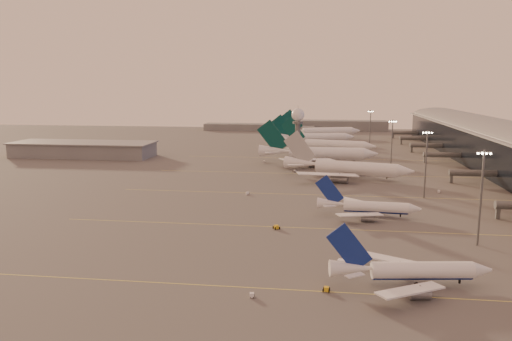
# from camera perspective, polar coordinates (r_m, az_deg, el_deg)

# --- Properties ---
(ground) EXTENTS (700.00, 700.00, 0.00)m
(ground) POSITION_cam_1_polar(r_m,az_deg,el_deg) (138.38, 0.03, -7.54)
(ground) COLOR #565454
(ground) RESTS_ON ground
(taxiway_markings) EXTENTS (180.00, 185.25, 0.02)m
(taxiway_markings) POSITION_cam_1_polar(r_m,az_deg,el_deg) (191.83, 11.22, -2.81)
(taxiway_markings) COLOR #E7DA51
(taxiway_markings) RESTS_ON ground
(hangar) EXTENTS (82.00, 27.00, 8.50)m
(hangar) POSITION_cam_1_polar(r_m,az_deg,el_deg) (306.06, -19.13, 2.32)
(hangar) COLOR slate
(hangar) RESTS_ON ground
(radar_tower) EXTENTS (6.40, 6.40, 31.10)m
(radar_tower) POSITION_cam_1_polar(r_m,az_deg,el_deg) (252.06, 4.80, 5.14)
(radar_tower) COLOR #56595E
(radar_tower) RESTS_ON ground
(mast_a) EXTENTS (3.60, 0.56, 25.00)m
(mast_a) POSITION_cam_1_polar(r_m,az_deg,el_deg) (139.78, 24.34, -2.43)
(mast_a) COLOR #56595E
(mast_a) RESTS_ON ground
(mast_b) EXTENTS (3.60, 0.56, 25.00)m
(mast_b) POSITION_cam_1_polar(r_m,az_deg,el_deg) (191.66, 18.85, 1.02)
(mast_b) COLOR #56595E
(mast_b) RESTS_ON ground
(mast_c) EXTENTS (3.60, 0.56, 25.00)m
(mast_c) POSITION_cam_1_polar(r_m,az_deg,el_deg) (244.67, 15.25, 2.99)
(mast_c) COLOR #56595E
(mast_c) RESTS_ON ground
(mast_d) EXTENTS (3.60, 0.56, 25.00)m
(mast_d) POSITION_cam_1_polar(r_m,az_deg,el_deg) (333.47, 12.92, 4.81)
(mast_d) COLOR #56595E
(mast_d) RESTS_ON ground
(distant_horizon) EXTENTS (165.00, 37.50, 9.00)m
(distant_horizon) POSITION_cam_1_polar(r_m,az_deg,el_deg) (457.84, 5.78, 5.06)
(distant_horizon) COLOR slate
(distant_horizon) RESTS_ON ground
(narrowbody_near) EXTENTS (34.54, 27.40, 13.54)m
(narrowbody_near) POSITION_cam_1_polar(r_m,az_deg,el_deg) (109.99, 17.24, -11.14)
(narrowbody_near) COLOR white
(narrowbody_near) RESTS_ON ground
(narrowbody_mid) EXTENTS (33.15, 26.39, 12.95)m
(narrowbody_mid) POSITION_cam_1_polar(r_m,az_deg,el_deg) (161.79, 12.71, -4.26)
(narrowbody_mid) COLOR white
(narrowbody_mid) RESTS_ON ground
(widebody_white) EXTENTS (57.25, 45.27, 20.61)m
(widebody_white) POSITION_cam_1_polar(r_m,az_deg,el_deg) (224.74, 10.38, -0.02)
(widebody_white) COLOR white
(widebody_white) RESTS_ON ground
(greentail_a) EXTENTS (63.50, 51.32, 23.08)m
(greentail_a) POSITION_cam_1_polar(r_m,az_deg,el_deg) (265.23, 7.11, 1.66)
(greentail_a) COLOR white
(greentail_a) RESTS_ON ground
(greentail_b) EXTENTS (58.01, 46.28, 21.47)m
(greentail_b) POSITION_cam_1_polar(r_m,az_deg,el_deg) (306.83, 8.23, 2.68)
(greentail_b) COLOR white
(greentail_b) RESTS_ON ground
(greentail_c) EXTENTS (57.67, 46.07, 21.25)m
(greentail_c) POSITION_cam_1_polar(r_m,az_deg,el_deg) (348.90, 6.66, 3.56)
(greentail_c) COLOR white
(greentail_c) RESTS_ON ground
(greentail_d) EXTENTS (61.13, 48.63, 22.91)m
(greentail_d) POSITION_cam_1_polar(r_m,az_deg,el_deg) (389.36, 7.55, 4.22)
(greentail_d) COLOR white
(greentail_d) RESTS_ON ground
(gsv_truck_a) EXTENTS (4.90, 2.30, 1.90)m
(gsv_truck_a) POSITION_cam_1_polar(r_m,az_deg,el_deg) (100.54, -0.25, -13.80)
(gsv_truck_a) COLOR white
(gsv_truck_a) RESTS_ON ground
(gsv_tug_near) EXTENTS (2.30, 3.45, 0.93)m
(gsv_tug_near) POSITION_cam_1_polar(r_m,az_deg,el_deg) (104.30, 8.05, -13.30)
(gsv_tug_near) COLOR yellow
(gsv_tug_near) RESTS_ON ground
(gsv_tug_mid) EXTENTS (3.94, 4.47, 1.09)m
(gsv_tug_mid) POSITION_cam_1_polar(r_m,az_deg,el_deg) (144.95, 2.35, -6.50)
(gsv_tug_mid) COLOR yellow
(gsv_tug_mid) RESTS_ON ground
(gsv_truck_b) EXTENTS (6.27, 3.61, 2.39)m
(gsv_truck_b) POSITION_cam_1_polar(r_m,az_deg,el_deg) (170.60, 15.73, -4.14)
(gsv_truck_b) COLOR white
(gsv_truck_b) RESTS_ON ground
(gsv_truck_c) EXTENTS (5.52, 4.79, 2.19)m
(gsv_truck_c) POSITION_cam_1_polar(r_m,az_deg,el_deg) (189.09, -0.88, -2.46)
(gsv_truck_c) COLOR white
(gsv_truck_c) RESTS_ON ground
(gsv_catering_b) EXTENTS (5.02, 2.78, 3.93)m
(gsv_catering_b) POSITION_cam_1_polar(r_m,az_deg,el_deg) (204.90, 20.24, -1.87)
(gsv_catering_b) COLOR white
(gsv_catering_b) RESTS_ON ground
(gsv_tug_far) EXTENTS (4.07, 3.91, 1.01)m
(gsv_tug_far) POSITION_cam_1_polar(r_m,az_deg,el_deg) (238.02, 4.48, -0.09)
(gsv_tug_far) COLOR white
(gsv_tug_far) RESTS_ON ground
(gsv_truck_d) EXTENTS (2.76, 5.82, 2.26)m
(gsv_truck_d) POSITION_cam_1_polar(r_m,az_deg,el_deg) (267.04, 0.93, 1.16)
(gsv_truck_d) COLOR white
(gsv_truck_d) RESTS_ON ground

